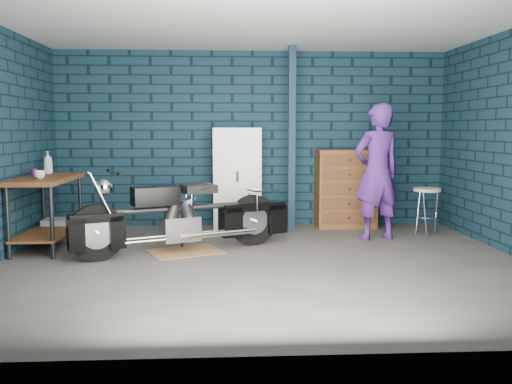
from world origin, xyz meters
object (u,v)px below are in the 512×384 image
storage_bin (62,229)px  tool_chest (346,189)px  motorcycle (184,210)px  locker (237,178)px  shop_stool (426,212)px  person (377,172)px  workbench (47,212)px

storage_bin → tool_chest: (4.09, 0.76, 0.45)m
storage_bin → tool_chest: size_ratio=0.39×
motorcycle → tool_chest: size_ratio=1.97×
tool_chest → storage_bin: bearing=-169.5°
motorcycle → locker: bearing=43.8°
motorcycle → storage_bin: bearing=131.2°
motorcycle → shop_stool: size_ratio=3.45×
shop_stool → storage_bin: bearing=-180.0°
motorcycle → tool_chest: bearing=10.9°
locker → tool_chest: (1.67, 0.00, -0.17)m
locker → tool_chest: bearing=0.0°
person → shop_stool: 0.99m
person → tool_chest: (-0.21, 0.95, -0.33)m
workbench → locker: locker is taller
tool_chest → shop_stool: size_ratio=1.75×
storage_bin → person: bearing=-2.6°
storage_bin → shop_stool: (5.08, 0.00, 0.20)m
motorcycle → shop_stool: (3.34, 0.84, -0.18)m
workbench → shop_stool: size_ratio=2.06×
shop_stool → locker: bearing=164.2°
storage_bin → locker: bearing=17.4°
workbench → person: (4.32, 0.31, 0.47)m
workbench → locker: bearing=27.3°
motorcycle → shop_stool: 3.45m
storage_bin → locker: 2.60m
workbench → locker: size_ratio=0.92×
motorcycle → locker: locker is taller
workbench → person: bearing=4.1°
shop_stool → person: bearing=-165.8°
storage_bin → shop_stool: size_ratio=0.68×
locker → shop_stool: bearing=-15.8°
shop_stool → tool_chest: bearing=142.7°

